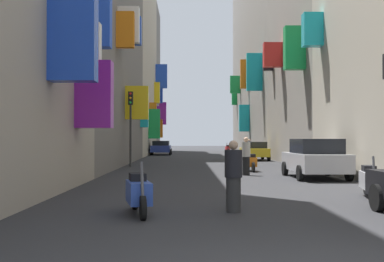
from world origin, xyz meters
name	(u,v)px	position (x,y,z in m)	size (l,w,h in m)	color
ground_plane	(206,161)	(0.00, 30.00, 0.00)	(140.00, 140.00, 0.00)	#2D2D30
building_left_mid_a	(78,44)	(-7.99, 24.42, 7.37)	(7.36, 20.05, 14.74)	slate
building_left_mid_b	(121,49)	(-7.99, 43.28, 10.69)	(7.35, 17.64, 21.40)	#BCB29E
building_left_mid_c	(135,80)	(-7.99, 56.05, 9.11)	(7.09, 7.90, 18.25)	slate
building_right_mid_a	(331,43)	(7.99, 26.05, 7.78)	(7.24, 13.01, 15.57)	gray
building_right_mid_b	(273,55)	(7.99, 46.27, 10.67)	(7.32, 27.44, 21.36)	gray
parked_car_silver	(315,158)	(3.79, 14.73, 0.82)	(2.02, 4.08, 1.58)	#B7B7BC
parked_car_yellow	(254,150)	(3.62, 30.51, 0.73)	(1.87, 4.15, 1.36)	gold
parked_car_blue	(161,147)	(-3.89, 42.09, 0.74)	(2.01, 4.00, 1.38)	navy
scooter_silver	(370,180)	(3.59, 8.58, 0.46)	(0.67, 1.86, 1.13)	#ADADB2
scooter_orange	(251,162)	(1.75, 18.76, 0.46)	(0.48, 1.93, 1.13)	orange
scooter_red	(228,148)	(3.41, 50.60, 0.46)	(0.52, 1.79, 1.13)	red
scooter_blue	(139,192)	(-2.39, 5.80, 0.46)	(0.68, 1.89, 1.13)	#2D4CAD
pedestrian_crossing	(246,156)	(1.20, 16.25, 0.82)	(0.53, 0.53, 1.66)	black
pedestrian_near_left	(233,177)	(-0.36, 6.08, 0.77)	(0.40, 0.40, 1.55)	#2D2D2D
pedestrian_near_right	(249,149)	(3.76, 34.23, 0.77)	(0.41, 0.41, 1.56)	black
traffic_light_far_corner	(131,116)	(-4.57, 22.63, 2.91)	(0.26, 0.34, 4.27)	#2D2D2D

